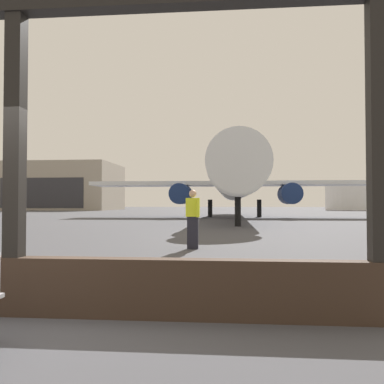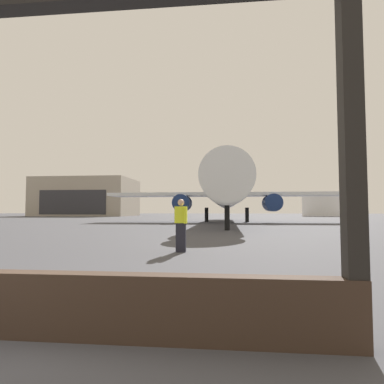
{
  "view_description": "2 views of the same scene",
  "coord_description": "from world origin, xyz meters",
  "views": [
    {
      "loc": [
        2.6,
        -4.75,
        1.34
      ],
      "look_at": [
        0.21,
        21.17,
        2.06
      ],
      "focal_mm": 38.37,
      "sensor_mm": 36.0,
      "label": 1
    },
    {
      "loc": [
        3.0,
        -3.4,
        1.36
      ],
      "look_at": [
        0.38,
        21.66,
        2.8
      ],
      "focal_mm": 30.52,
      "sensor_mm": 36.0,
      "label": 2
    }
  ],
  "objects": [
    {
      "name": "distant_hangar",
      "position": [
        -32.34,
        76.95,
        4.71
      ],
      "size": [
        23.02,
        16.8,
        9.44
      ],
      "color": "#9E9384",
      "rests_on": "ground"
    },
    {
      "name": "ground_crew_worker",
      "position": [
        1.51,
        7.3,
        0.9
      ],
      "size": [
        0.42,
        0.44,
        1.74
      ],
      "color": "black",
      "rests_on": "ground"
    },
    {
      "name": "window_frame",
      "position": [
        0.0,
        0.0,
        1.34
      ],
      "size": [
        8.72,
        0.24,
        3.9
      ],
      "color": "#38281E",
      "rests_on": "ground"
    },
    {
      "name": "airplane",
      "position": [
        3.07,
        32.47,
        3.51
      ],
      "size": [
        27.32,
        33.43,
        10.33
      ],
      "color": "silver",
      "rests_on": "ground"
    },
    {
      "name": "ground_plane",
      "position": [
        0.0,
        40.0,
        0.0
      ],
      "size": [
        220.0,
        220.0,
        0.0
      ],
      "primitive_type": "plane",
      "color": "#424247"
    },
    {
      "name": "fuel_storage_tank",
      "position": [
        26.62,
        80.11,
        2.75
      ],
      "size": [
        9.42,
        9.42,
        5.51
      ],
      "primitive_type": "cylinder",
      "color": "white",
      "rests_on": "ground"
    }
  ]
}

